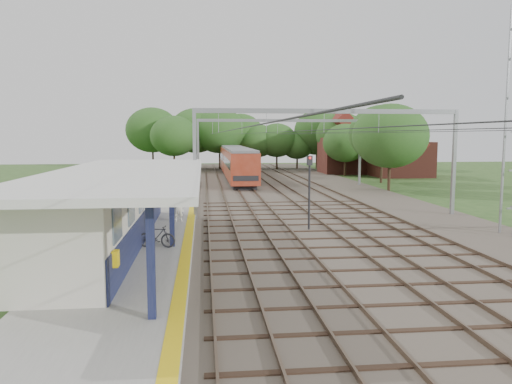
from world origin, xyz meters
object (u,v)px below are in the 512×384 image
person (178,206)px  signal_post (309,185)px  bicycle (157,236)px  train (234,160)px

person → signal_post: bearing=165.3°
bicycle → train: (6.07, 42.49, 1.26)m
train → signal_post: 37.71m
train → person: bearing=-98.7°
bicycle → train: bearing=4.6°
bicycle → person: bearing=7.6°
person → train: train is taller
bicycle → train: train is taller
signal_post → person: bearing=155.8°
train → signal_post: bearing=-87.2°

